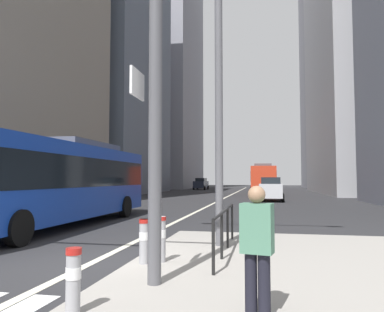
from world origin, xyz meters
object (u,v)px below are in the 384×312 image
traffic_signal_gantry (38,48)px  bollard_right (144,239)px  bollard_left (73,277)px  city_bus_red_receding (262,179)px  car_receding_near (259,185)px  sedan_white_oncoming (3,198)px  city_bus_red_distant (261,179)px  car_oncoming_mid (201,184)px  bollard_back (161,237)px  pedestrian_waiting (257,245)px  street_lamp_post (219,45)px  car_receding_far (271,189)px  city_bus_blue_oncoming (59,178)px

traffic_signal_gantry → bollard_right: (1.54, 1.35, -3.49)m
bollard_left → city_bus_red_receding: bearing=86.8°
car_receding_near → sedan_white_oncoming: bearing=-105.1°
city_bus_red_distant → car_oncoming_mid: bearing=-167.0°
bollard_left → bollard_back: bollard_back is taller
city_bus_red_receding → city_bus_red_distant: bearing=91.0°
bollard_back → pedestrian_waiting: size_ratio=0.57×
traffic_signal_gantry → street_lamp_post: 4.70m
pedestrian_waiting → traffic_signal_gantry: bearing=163.0°
street_lamp_post → city_bus_red_receding: bearing=88.4°
car_oncoming_mid → car_receding_far: (10.88, -30.04, -0.00)m
city_bus_red_distant → car_receding_far: city_bus_red_distant is taller
city_bus_red_receding → car_oncoming_mid: size_ratio=2.41×
street_lamp_post → pedestrian_waiting: (1.03, -4.77, -4.26)m
sedan_white_oncoming → street_lamp_post: size_ratio=0.54×
car_receding_near → pedestrian_waiting: car_receding_near is taller
city_bus_blue_oncoming → car_oncoming_mid: (-2.63, 48.22, -0.85)m
car_oncoming_mid → bollard_left: (7.98, -56.83, -0.39)m
bollard_left → car_receding_far: bearing=83.8°
city_bus_blue_oncoming → city_bus_red_receding: same height
car_receding_far → bollard_left: size_ratio=5.44×
sedan_white_oncoming → bollard_back: bearing=-37.5°
city_bus_red_receding → street_lamp_post: bearing=-91.6°
car_oncoming_mid → car_receding_near: size_ratio=1.11×
car_receding_near → bollard_left: car_receding_near is taller
car_receding_far → traffic_signal_gantry: bearing=-99.9°
city_bus_red_receding → traffic_signal_gantry: traffic_signal_gantry is taller
car_receding_near → bollard_right: size_ratio=4.74×
car_receding_near → city_bus_blue_oncoming: bearing=-100.0°
city_bus_red_distant → street_lamp_post: size_ratio=1.42×
traffic_signal_gantry → pedestrian_waiting: (3.81, -1.16, -3.10)m
city_bus_red_receding → car_oncoming_mid: (-10.14, 18.62, -0.84)m
city_bus_red_receding → bollard_right: bearing=-93.5°
city_bus_blue_oncoming → city_bus_red_receding: (7.51, 29.60, -0.00)m
bollard_right → bollard_back: size_ratio=0.96×
bollard_back → sedan_white_oncoming: bearing=142.5°
city_bus_red_receding → street_lamp_post: street_lamp_post is taller
traffic_signal_gantry → bollard_back: size_ratio=7.07×
car_oncoming_mid → bollard_back: 54.45m
city_bus_red_distant → bollard_left: 59.13m
car_receding_far → bollard_back: 23.93m
street_lamp_post → car_receding_near: bearing=89.5°
city_bus_red_receding → bollard_left: bearing=-93.2°
pedestrian_waiting → city_bus_red_distant: bearing=90.5°
city_bus_red_distant → car_receding_near: (-0.16, -10.78, -0.85)m
pedestrian_waiting → sedan_white_oncoming: bearing=138.8°
city_bus_red_receding → city_bus_red_distant: size_ratio=0.97×
car_receding_near → traffic_signal_gantry: 47.07m
pedestrian_waiting → bollard_left: bearing=-172.7°
city_bus_red_distant → bollard_back: size_ratio=12.46×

